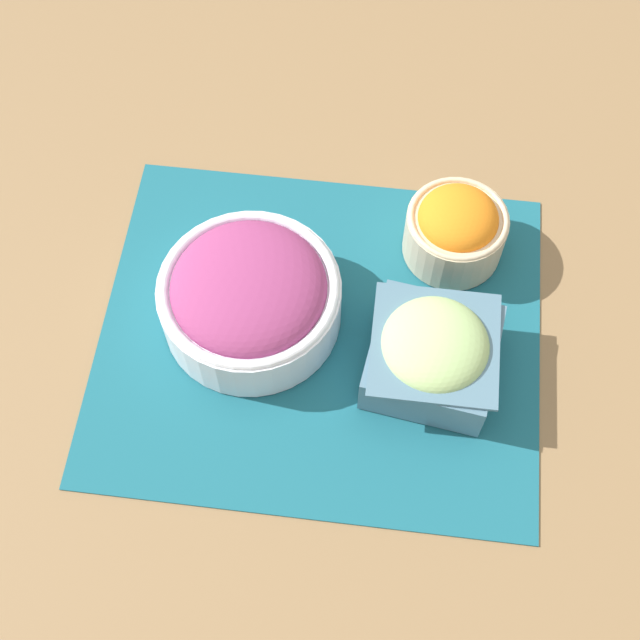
% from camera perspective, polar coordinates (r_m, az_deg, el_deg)
% --- Properties ---
extents(ground_plane, '(3.00, 3.00, 0.00)m').
position_cam_1_polar(ground_plane, '(0.96, -0.00, -0.95)').
color(ground_plane, olive).
extents(placemat, '(0.47, 0.40, 0.00)m').
position_cam_1_polar(placemat, '(0.96, -0.00, -0.89)').
color(placemat, '#195B6B').
rests_on(placemat, ground_plane).
extents(carrot_bowl, '(0.11, 0.11, 0.08)m').
position_cam_1_polar(carrot_bowl, '(0.99, 8.69, 5.82)').
color(carrot_bowl, beige).
rests_on(carrot_bowl, placemat).
extents(onion_bowl, '(0.19, 0.19, 0.09)m').
position_cam_1_polar(onion_bowl, '(0.93, -4.52, 1.56)').
color(onion_bowl, silver).
rests_on(onion_bowl, placemat).
extents(cucumber_bowl, '(0.14, 0.14, 0.08)m').
position_cam_1_polar(cucumber_bowl, '(0.91, 7.26, -2.06)').
color(cucumber_bowl, slate).
rests_on(cucumber_bowl, placemat).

